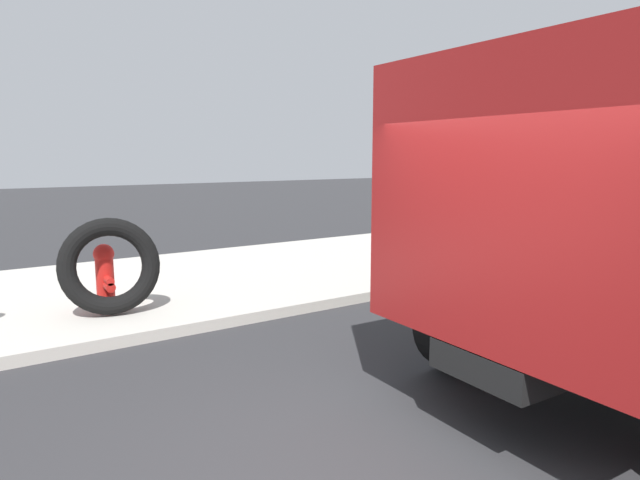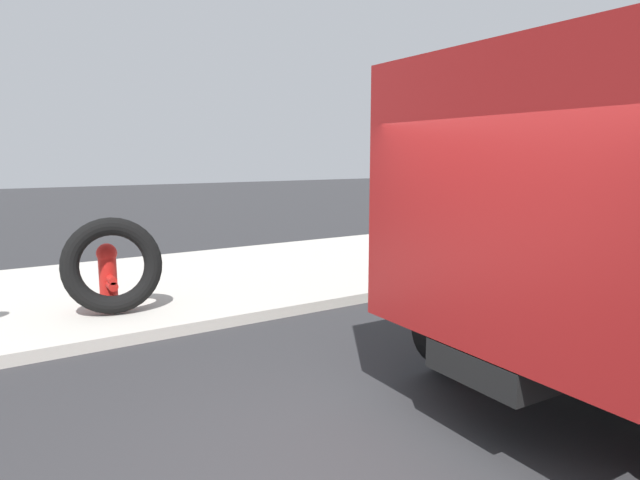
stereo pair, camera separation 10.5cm
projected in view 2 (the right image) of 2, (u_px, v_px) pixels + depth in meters
name	position (u px, v px, depth m)	size (l,w,h in m)	color
sidewalk_curb	(123.00, 291.00, 8.87)	(36.00, 5.00, 0.15)	#BCB7AD
fire_hydrant	(108.00, 274.00, 7.56)	(0.27, 0.62, 0.89)	red
loose_tire	(112.00, 266.00, 7.24)	(1.27, 1.27, 0.24)	black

